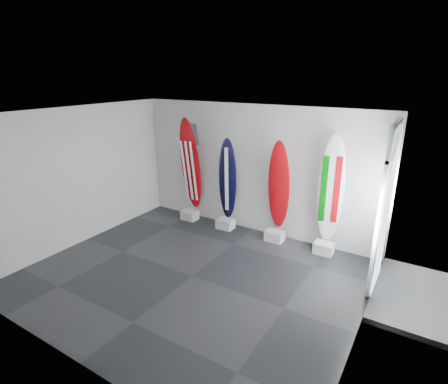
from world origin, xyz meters
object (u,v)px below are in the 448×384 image
Objects in this scene: surfboard_usa at (191,165)px; surfboard_italy at (331,190)px; surfboard_navy at (228,179)px; surfboard_swiss at (279,186)px.

surfboard_usa reaches higher than surfboard_italy.
surfboard_swiss is at bearing -8.10° from surfboard_navy.
surfboard_swiss reaches higher than surfboard_navy.
surfboard_swiss is 0.91× the size of surfboard_italy.
surfboard_italy reaches higher than surfboard_navy.
surfboard_usa is 1.22× the size of surfboard_navy.
surfboard_usa is 1.11m from surfboard_navy.
surfboard_italy is (3.53, 0.00, -0.04)m from surfboard_usa.
surfboard_navy is 0.86× the size of surfboard_italy.
surfboard_italy is at bearing -3.00° from surfboard_usa.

